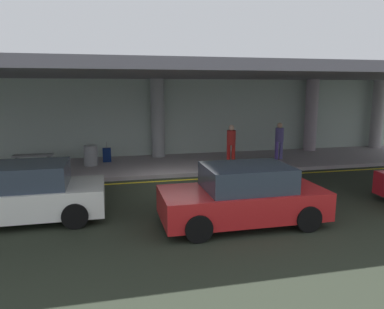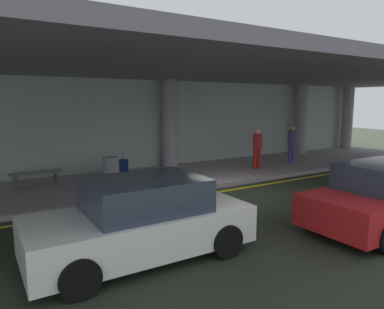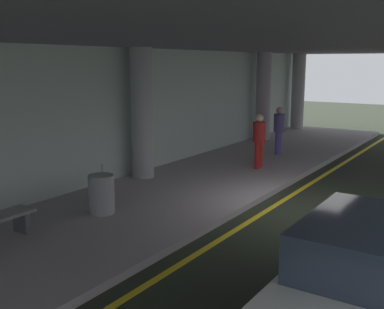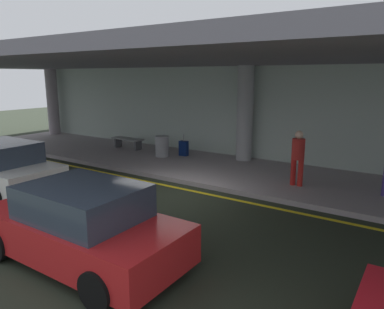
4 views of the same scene
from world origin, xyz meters
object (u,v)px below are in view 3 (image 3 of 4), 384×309
at_px(person_waiting_for_ride, 279,127).
at_px(support_column_center, 263,96).
at_px(support_column_left_mid, 142,114).
at_px(car_white, 370,284).
at_px(support_column_right_mid, 298,91).
at_px(suitcase_upright_primary, 103,188).
at_px(trash_bin_steel, 102,194).
at_px(traveler_with_luggage, 259,138).

bearing_deg(person_waiting_for_ride, support_column_center, 20.51).
xyz_separation_m(support_column_left_mid, person_waiting_for_ride, (5.31, -1.89, -0.86)).
bearing_deg(support_column_center, car_white, -149.75).
xyz_separation_m(support_column_right_mid, person_waiting_for_ride, (-6.69, -1.89, -0.86)).
bearing_deg(support_column_center, support_column_left_mid, 180.00).
distance_m(suitcase_upright_primary, trash_bin_steel, 0.91).
height_order(traveler_with_luggage, trash_bin_steel, traveler_with_luggage).
relative_size(support_column_left_mid, support_column_center, 1.00).
height_order(traveler_with_luggage, person_waiting_for_ride, same).
bearing_deg(support_column_left_mid, support_column_center, 0.00).
bearing_deg(traveler_with_luggage, suitcase_upright_primary, -170.66).
distance_m(support_column_center, traveler_with_luggage, 5.69).
bearing_deg(person_waiting_for_ride, traveler_with_luggage, 174.56).
xyz_separation_m(traveler_with_luggage, suitcase_upright_primary, (-5.25, 1.54, -0.65)).
relative_size(support_column_right_mid, traveler_with_luggage, 2.17).
relative_size(support_column_left_mid, suitcase_upright_primary, 4.06).
distance_m(support_column_left_mid, trash_bin_steel, 3.62).
bearing_deg(traveler_with_luggage, car_white, -120.05).
xyz_separation_m(support_column_right_mid, trash_bin_steel, (-15.06, -1.35, -1.40)).
bearing_deg(trash_bin_steel, person_waiting_for_ride, -3.68).
distance_m(support_column_left_mid, suitcase_upright_primary, 2.93).
height_order(support_column_center, suitcase_upright_primary, support_column_center).
bearing_deg(traveler_with_luggage, support_column_left_mid, 167.11).
bearing_deg(traveler_with_luggage, trash_bin_steel, -163.27).
distance_m(support_column_left_mid, support_column_center, 8.00).
height_order(support_column_right_mid, trash_bin_steel, support_column_right_mid).
height_order(support_column_center, trash_bin_steel, support_column_center).
xyz_separation_m(traveler_with_luggage, person_waiting_for_ride, (2.46, 0.39, 0.00)).
distance_m(traveler_with_luggage, trash_bin_steel, 6.01).
xyz_separation_m(support_column_center, suitcase_upright_primary, (-10.40, -0.74, -1.51)).
height_order(support_column_center, person_waiting_for_ride, support_column_center).
distance_m(support_column_right_mid, suitcase_upright_primary, 14.49).
distance_m(traveler_with_luggage, person_waiting_for_ride, 2.49).
xyz_separation_m(support_column_left_mid, suitcase_upright_primary, (-2.40, -0.74, -1.51)).
height_order(support_column_left_mid, car_white, support_column_left_mid).
relative_size(support_column_left_mid, car_white, 0.89).
relative_size(car_white, traveler_with_luggage, 2.44).
xyz_separation_m(suitcase_upright_primary, trash_bin_steel, (-0.66, -0.61, 0.11)).
xyz_separation_m(support_column_right_mid, car_white, (-16.50, -7.29, -1.26)).
height_order(support_column_left_mid, traveler_with_luggage, support_column_left_mid).
bearing_deg(support_column_center, person_waiting_for_ride, -144.94).
distance_m(support_column_center, person_waiting_for_ride, 3.39).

